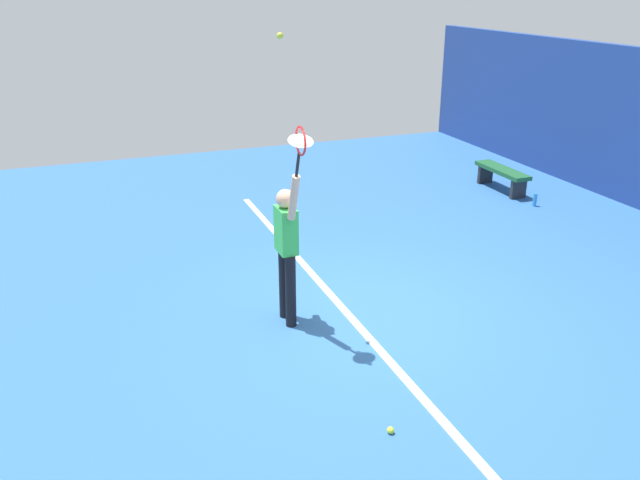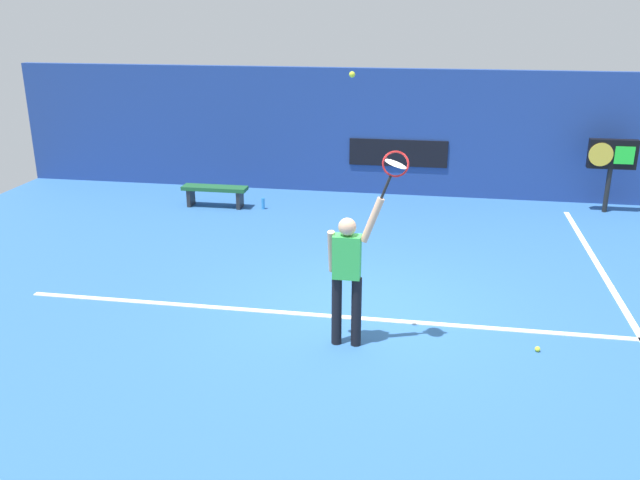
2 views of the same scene
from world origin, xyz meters
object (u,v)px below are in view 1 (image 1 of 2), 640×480
Objects in this scene: tennis_ball at (280,36)px; court_bench at (502,174)px; spare_ball at (391,430)px; tennis_racket at (300,144)px; water_bottle at (535,200)px; tennis_player at (287,245)px.

court_bench is at bearing 122.53° from tennis_ball.
spare_ball is at bearing -42.30° from court_bench.
court_bench is at bearing 126.16° from tennis_racket.
water_bottle is at bearing 0.00° from court_bench.
tennis_player reaches higher than spare_ball.
tennis_racket is at bearing -173.63° from spare_ball.
tennis_player reaches higher than court_bench.
tennis_player is at bearing -65.76° from water_bottle.
tennis_racket is at bearing 3.84° from tennis_ball.
tennis_racket is (0.53, -0.00, 1.33)m from tennis_player.
tennis_player is 28.97× the size of spare_ball.
tennis_racket is 0.45× the size of court_bench.
tennis_racket is at bearing -0.46° from tennis_player.
tennis_player is at bearing 125.43° from tennis_ball.
spare_ball is (2.39, 0.20, -0.98)m from tennis_player.
court_bench is (-3.61, 5.66, -0.67)m from tennis_player.
tennis_player is at bearing -175.14° from spare_ball.
tennis_racket is at bearing -61.45° from water_bottle.
tennis_ball is (-0.51, -0.03, 1.03)m from tennis_racket.
tennis_player is 2.37m from tennis_ball.
tennis_ball is at bearing -65.67° from water_bottle.
court_bench is 5.83× the size of water_bottle.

